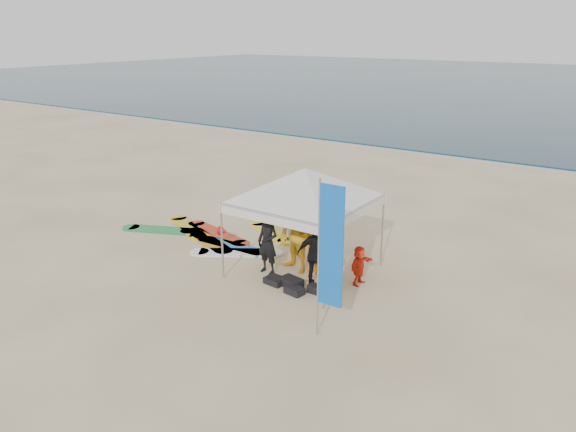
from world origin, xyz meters
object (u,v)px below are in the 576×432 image
(person_seated, at_px, (359,265))
(canopy_tent, at_px, (305,169))
(person_orange_a, at_px, (316,241))
(marker_pennant, at_px, (223,231))
(person_black_b, at_px, (317,255))
(surfboard_spread, at_px, (215,237))
(person_black_a, at_px, (268,242))
(feather_flag, at_px, (330,249))
(person_orange_b, at_px, (321,233))
(person_yellow, at_px, (296,236))

(person_seated, height_order, canopy_tent, canopy_tent)
(person_orange_a, height_order, marker_pennant, person_orange_a)
(person_black_b, height_order, canopy_tent, canopy_tent)
(marker_pennant, bearing_deg, surfboard_spread, 150.09)
(canopy_tent, bearing_deg, surfboard_spread, 171.70)
(person_black_a, xyz_separation_m, feather_flag, (2.98, -1.96, 1.15))
(person_black_a, bearing_deg, marker_pennant, 166.08)
(person_black_a, bearing_deg, person_orange_b, 67.57)
(surfboard_spread, bearing_deg, person_orange_a, -5.54)
(person_black_b, distance_m, canopy_tent, 2.17)
(person_orange_b, bearing_deg, person_orange_a, 87.68)
(person_orange_b, relative_size, marker_pennant, 2.59)
(person_black_a, distance_m, canopy_tent, 2.16)
(person_orange_a, bearing_deg, marker_pennant, 3.14)
(person_black_b, bearing_deg, feather_flag, 109.47)
(person_seated, xyz_separation_m, feather_flag, (0.68, -2.68, 1.49))
(canopy_tent, xyz_separation_m, feather_flag, (2.24, -2.56, -0.79))
(person_orange_a, distance_m, canopy_tent, 1.93)
(person_black_a, xyz_separation_m, person_yellow, (0.54, 0.49, 0.13))
(person_orange_b, bearing_deg, person_yellow, 54.78)
(person_orange_a, xyz_separation_m, feather_flag, (1.96, -2.70, 1.12))
(person_yellow, xyz_separation_m, person_orange_a, (0.47, 0.25, -0.10))
(person_yellow, relative_size, person_black_b, 1.17)
(person_black_b, bearing_deg, person_orange_b, -80.38)
(person_black_b, height_order, marker_pennant, person_black_b)
(person_black_a, height_order, person_yellow, person_yellow)
(feather_flag, height_order, marker_pennant, feather_flag)
(person_orange_b, height_order, marker_pennant, person_orange_b)
(person_yellow, relative_size, person_orange_a, 1.11)
(person_black_a, xyz_separation_m, person_black_b, (1.48, 0.00, -0.01))
(person_yellow, xyz_separation_m, marker_pennant, (-2.68, 0.23, -0.48))
(person_black_a, relative_size, marker_pennant, 2.65)
(feather_flag, bearing_deg, person_yellow, 134.81)
(canopy_tent, height_order, feather_flag, feather_flag)
(person_black_a, height_order, person_seated, person_black_a)
(person_orange_a, bearing_deg, person_seated, -178.38)
(person_black_b, distance_m, marker_pennant, 3.71)
(person_black_a, height_order, person_orange_a, person_orange_a)
(person_black_a, distance_m, marker_pennant, 2.28)
(person_orange_a, height_order, person_seated, person_orange_a)
(person_black_a, distance_m, person_black_b, 1.48)
(canopy_tent, bearing_deg, marker_pennant, 177.54)
(person_black_a, relative_size, person_black_b, 1.01)
(person_seated, bearing_deg, person_orange_b, 67.59)
(person_black_b, bearing_deg, person_yellow, -45.09)
(surfboard_spread, bearing_deg, person_black_b, -14.46)
(person_yellow, xyz_separation_m, canopy_tent, (0.20, 0.11, 1.81))
(person_orange_b, relative_size, surfboard_spread, 0.31)
(person_orange_a, distance_m, surfboard_spread, 3.95)
(person_orange_b, relative_size, canopy_tent, 0.39)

